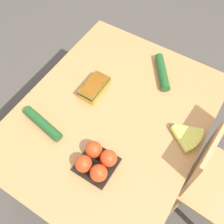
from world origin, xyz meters
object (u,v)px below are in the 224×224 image
(tomato_pack, at_px, (96,161))
(banana_bunch, at_px, (185,134))
(carrot_bag, at_px, (94,87))
(cucumber_far, at_px, (42,123))
(chair, at_px, (215,180))
(cucumber_near, at_px, (162,72))

(tomato_pack, bearing_deg, banana_bunch, 141.19)
(banana_bunch, bearing_deg, tomato_pack, -38.81)
(carrot_bag, distance_m, cucumber_far, 0.35)
(tomato_pack, distance_m, cucumber_far, 0.36)
(chair, bearing_deg, carrot_bag, 91.91)
(banana_bunch, xyz_separation_m, cucumber_far, (0.34, -0.66, 0.01))
(banana_bunch, bearing_deg, chair, 84.32)
(tomato_pack, relative_size, carrot_bag, 0.96)
(carrot_bag, height_order, cucumber_near, carrot_bag)
(tomato_pack, xyz_separation_m, cucumber_near, (-0.68, 0.02, -0.02))
(banana_bunch, xyz_separation_m, tomato_pack, (0.37, -0.30, 0.03))
(chair, relative_size, cucumber_near, 3.84)
(cucumber_far, bearing_deg, banana_bunch, 117.21)
(carrot_bag, xyz_separation_m, cucumber_near, (-0.31, 0.28, -0.01))
(tomato_pack, bearing_deg, carrot_bag, -144.73)
(tomato_pack, bearing_deg, cucumber_near, 178.71)
(cucumber_far, bearing_deg, carrot_bag, 163.32)
(chair, relative_size, cucumber_far, 3.50)
(tomato_pack, bearing_deg, chair, 121.75)
(tomato_pack, distance_m, cucumber_near, 0.68)
(chair, xyz_separation_m, tomato_pack, (0.35, -0.56, 0.28))
(chair, bearing_deg, banana_bunch, 87.87)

